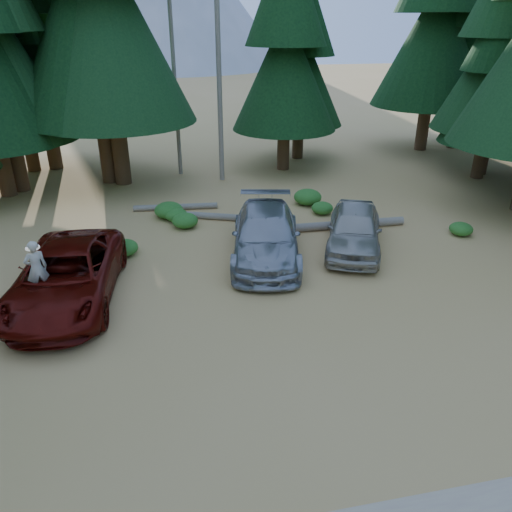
# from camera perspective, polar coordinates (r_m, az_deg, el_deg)

# --- Properties ---
(ground) EXTENTS (160.00, 160.00, 0.00)m
(ground) POSITION_cam_1_polar(r_m,az_deg,el_deg) (12.79, 1.98, -10.23)
(ground) COLOR tan
(ground) RESTS_ON ground
(forest_belt_north) EXTENTS (36.00, 7.00, 22.00)m
(forest_belt_north) POSITION_cam_1_polar(r_m,az_deg,el_deg) (26.28, -5.79, 8.91)
(forest_belt_north) COLOR black
(forest_belt_north) RESTS_ON ground
(snag_front) EXTENTS (0.24, 0.24, 12.00)m
(snag_front) POSITION_cam_1_polar(r_m,az_deg,el_deg) (24.83, -4.32, 22.09)
(snag_front) COLOR #695F54
(snag_front) RESTS_ON ground
(snag_back) EXTENTS (0.20, 0.20, 10.00)m
(snag_back) POSITION_cam_1_polar(r_m,az_deg,el_deg) (26.21, -9.33, 19.84)
(snag_back) COLOR #695F54
(snag_back) RESTS_ON ground
(red_pickup) EXTENTS (3.24, 6.04, 1.61)m
(red_pickup) POSITION_cam_1_polar(r_m,az_deg,el_deg) (15.29, -20.82, -2.11)
(red_pickup) COLOR #560C07
(red_pickup) RESTS_ON ground
(silver_minivan_center) EXTENTS (3.37, 5.88, 1.60)m
(silver_minivan_center) POSITION_cam_1_polar(r_m,az_deg,el_deg) (16.96, 1.14, 2.38)
(silver_minivan_center) COLOR #9C9FA4
(silver_minivan_center) RESTS_ON ground
(silver_minivan_right) EXTENTS (3.47, 4.90, 1.55)m
(silver_minivan_right) POSITION_cam_1_polar(r_m,az_deg,el_deg) (17.89, 11.18, 3.06)
(silver_minivan_right) COLOR #A9A396
(silver_minivan_right) RESTS_ON ground
(frisbee_player) EXTENTS (0.69, 0.58, 1.59)m
(frisbee_player) POSITION_cam_1_polar(r_m,az_deg,el_deg) (14.52, -23.80, -1.29)
(frisbee_player) COLOR beige
(frisbee_player) RESTS_ON ground
(log_left) EXTENTS (3.58, 0.59, 0.26)m
(log_left) POSITION_cam_1_polar(r_m,az_deg,el_deg) (21.83, -9.16, 5.56)
(log_left) COLOR #695F54
(log_left) RESTS_ON ground
(log_mid) EXTENTS (3.14, 1.44, 0.27)m
(log_mid) POSITION_cam_1_polar(r_m,az_deg,el_deg) (20.58, -5.13, 4.56)
(log_mid) COLOR #695F54
(log_mid) RESTS_ON ground
(log_right) EXTENTS (5.07, 0.47, 0.32)m
(log_right) POSITION_cam_1_polar(r_m,az_deg,el_deg) (19.83, 9.78, 3.54)
(log_right) COLOR #695F54
(log_right) RESTS_ON ground
(shrub_far_left) EXTENTS (0.99, 0.99, 0.54)m
(shrub_far_left) POSITION_cam_1_polar(r_m,az_deg,el_deg) (17.90, -14.88, 0.91)
(shrub_far_left) COLOR #20621D
(shrub_far_left) RESTS_ON ground
(shrub_left) EXTENTS (1.17, 1.17, 0.65)m
(shrub_left) POSITION_cam_1_polar(r_m,az_deg,el_deg) (20.93, -9.94, 5.18)
(shrub_left) COLOR #20621D
(shrub_left) RESTS_ON ground
(shrub_center_left) EXTENTS (1.02, 1.02, 0.56)m
(shrub_center_left) POSITION_cam_1_polar(r_m,az_deg,el_deg) (19.84, -8.11, 4.03)
(shrub_center_left) COLOR #20621D
(shrub_center_left) RESTS_ON ground
(shrub_center_right) EXTENTS (0.93, 0.93, 0.51)m
(shrub_center_right) POSITION_cam_1_polar(r_m,az_deg,el_deg) (20.56, -9.13, 4.67)
(shrub_center_right) COLOR #20621D
(shrub_center_right) RESTS_ON ground
(shrub_right) EXTENTS (0.91, 0.91, 0.50)m
(shrub_right) POSITION_cam_1_polar(r_m,az_deg,el_deg) (21.25, 7.58, 5.46)
(shrub_right) COLOR #20621D
(shrub_right) RESTS_ON ground
(shrub_far_right) EXTENTS (1.22, 1.22, 0.67)m
(shrub_far_right) POSITION_cam_1_polar(r_m,az_deg,el_deg) (22.27, 5.93, 6.72)
(shrub_far_right) COLOR #20621D
(shrub_far_right) RESTS_ON ground
(shrub_edge_east) EXTENTS (0.87, 0.87, 0.48)m
(shrub_edge_east) POSITION_cam_1_polar(r_m,az_deg,el_deg) (20.49, 22.38, 2.88)
(shrub_edge_east) COLOR #20621D
(shrub_edge_east) RESTS_ON ground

